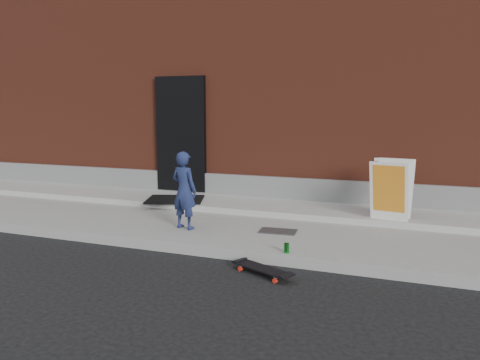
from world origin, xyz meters
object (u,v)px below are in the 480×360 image
at_px(soda_can, 287,248).
at_px(pizza_sign, 391,189).
at_px(child, 184,190).
at_px(skateboard, 262,269).

bearing_deg(soda_can, pizza_sign, 59.71).
height_order(child, soda_can, child).
distance_m(child, skateboard, 1.99).
bearing_deg(pizza_sign, skateboard, -118.45).
xyz_separation_m(child, skateboard, (1.55, -1.07, -0.65)).
distance_m(skateboard, pizza_sign, 2.74).
height_order(skateboard, pizza_sign, pizza_sign).
distance_m(child, pizza_sign, 3.09).
height_order(child, skateboard, child).
bearing_deg(pizza_sign, child, -155.72).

